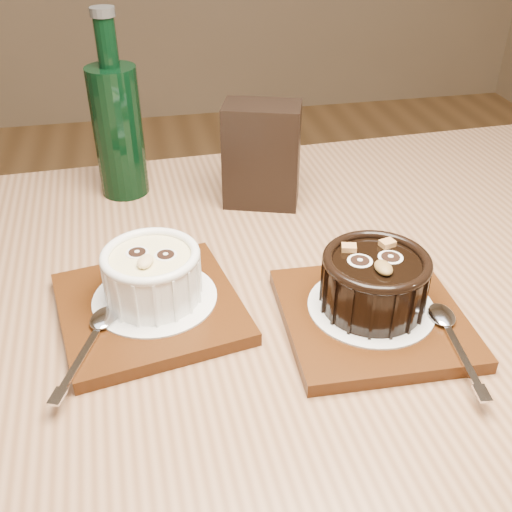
% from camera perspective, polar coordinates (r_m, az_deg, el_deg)
% --- Properties ---
extents(table, '(1.23, 0.85, 0.75)m').
position_cam_1_polar(table, '(0.71, 0.38, -10.40)').
color(table, brown).
rests_on(table, ground).
extents(tray_left, '(0.21, 0.21, 0.01)m').
position_cam_1_polar(tray_left, '(0.64, -10.07, -4.89)').
color(tray_left, '#48230C').
rests_on(tray_left, table).
extents(doily_left, '(0.13, 0.13, 0.00)m').
position_cam_1_polar(doily_left, '(0.64, -9.60, -3.93)').
color(doily_left, white).
rests_on(doily_left, tray_left).
extents(ramekin_white, '(0.10, 0.10, 0.06)m').
position_cam_1_polar(ramekin_white, '(0.62, -9.87, -1.59)').
color(ramekin_white, white).
rests_on(ramekin_white, doily_left).
extents(spoon_left, '(0.07, 0.13, 0.01)m').
position_cam_1_polar(spoon_left, '(0.59, -15.55, -7.81)').
color(spoon_left, silver).
rests_on(spoon_left, tray_left).
extents(tray_right, '(0.19, 0.19, 0.01)m').
position_cam_1_polar(tray_right, '(0.63, 11.00, -5.76)').
color(tray_right, '#48230C').
rests_on(tray_right, table).
extents(doily_right, '(0.13, 0.13, 0.00)m').
position_cam_1_polar(doily_right, '(0.63, 10.89, -4.75)').
color(doily_right, white).
rests_on(doily_right, tray_right).
extents(ramekin_dark, '(0.11, 0.11, 0.06)m').
position_cam_1_polar(ramekin_dark, '(0.61, 11.22, -2.22)').
color(ramekin_dark, black).
rests_on(ramekin_dark, doily_right).
extents(spoon_right, '(0.04, 0.14, 0.01)m').
position_cam_1_polar(spoon_right, '(0.61, 18.33, -7.42)').
color(spoon_right, silver).
rests_on(spoon_right, tray_right).
extents(condiment_stand, '(0.11, 0.09, 0.14)m').
position_cam_1_polar(condiment_stand, '(0.81, 0.55, 9.57)').
color(condiment_stand, black).
rests_on(condiment_stand, table).
extents(green_bottle, '(0.07, 0.07, 0.25)m').
position_cam_1_polar(green_bottle, '(0.85, -13.04, 11.88)').
color(green_bottle, black).
rests_on(green_bottle, table).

